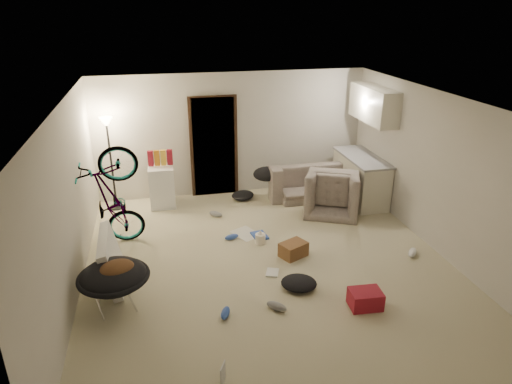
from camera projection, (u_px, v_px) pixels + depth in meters
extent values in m
cube|color=#C2B995|center=(268.00, 263.00, 7.08)|extent=(5.50, 6.00, 0.02)
cube|color=white|center=(270.00, 101.00, 6.12)|extent=(5.50, 6.00, 0.02)
cube|color=beige|center=(233.00, 134.00, 9.31)|extent=(5.50, 0.02, 2.50)
cube|color=beige|center=(355.00, 317.00, 3.89)|extent=(5.50, 0.02, 2.50)
cube|color=beige|center=(67.00, 205.00, 6.04)|extent=(0.02, 6.00, 2.50)
cube|color=beige|center=(439.00, 174.00, 7.17)|extent=(0.02, 6.00, 2.50)
cube|color=black|center=(214.00, 147.00, 9.28)|extent=(0.85, 0.10, 2.04)
cube|color=#301D11|center=(214.00, 147.00, 9.26)|extent=(0.97, 0.04, 2.10)
cylinder|color=black|center=(117.00, 207.00, 8.97)|extent=(0.28, 0.28, 0.03)
cylinder|color=black|center=(112.00, 167.00, 8.65)|extent=(0.04, 0.04, 1.70)
cone|color=#FFE0A5|center=(106.00, 122.00, 8.32)|extent=(0.24, 0.24, 0.18)
cube|color=beige|center=(360.00, 179.00, 9.21)|extent=(0.60, 1.50, 0.88)
cube|color=gray|center=(362.00, 157.00, 9.03)|extent=(0.64, 1.54, 0.04)
cube|color=beige|center=(374.00, 104.00, 8.66)|extent=(0.38, 1.40, 0.65)
imported|color=#373F38|center=(311.00, 183.00, 9.50)|extent=(1.85, 0.73, 0.54)
imported|color=#373F38|center=(332.00, 194.00, 8.79)|extent=(1.24, 1.18, 0.63)
imported|color=black|center=(115.00, 220.00, 7.43)|extent=(1.78, 0.79, 1.03)
cube|color=white|center=(162.00, 187.00, 8.92)|extent=(0.49, 0.49, 0.82)
cube|color=maroon|center=(151.00, 158.00, 8.65)|extent=(0.11, 0.09, 0.30)
cube|color=#B96E17|center=(157.00, 158.00, 8.68)|extent=(0.11, 0.08, 0.30)
cube|color=gold|center=(163.00, 158.00, 8.70)|extent=(0.11, 0.08, 0.30)
cube|color=maroon|center=(170.00, 157.00, 8.73)|extent=(0.11, 0.09, 0.30)
cylinder|color=silver|center=(116.00, 294.00, 5.96)|extent=(0.61, 0.61, 0.43)
ellipsoid|color=black|center=(114.00, 277.00, 5.86)|extent=(0.86, 0.86, 0.36)
torus|color=black|center=(114.00, 277.00, 5.86)|extent=(0.92, 0.92, 0.07)
ellipsoid|color=#4E301B|center=(116.00, 270.00, 5.80)|extent=(0.62, 0.59, 0.22)
ellipsoid|color=black|center=(267.00, 174.00, 9.20)|extent=(0.56, 0.46, 0.28)
cube|color=silver|center=(111.00, 260.00, 6.47)|extent=(0.32, 1.11, 0.74)
cube|color=brown|center=(293.00, 249.00, 7.22)|extent=(0.49, 0.44, 0.23)
cube|color=maroon|center=(365.00, 299.00, 6.01)|extent=(0.44, 0.34, 0.24)
cylinder|color=white|center=(260.00, 239.00, 7.62)|extent=(0.17, 0.17, 0.17)
cone|color=white|center=(260.00, 232.00, 7.57)|extent=(0.10, 0.10, 0.07)
cube|color=beige|center=(246.00, 233.00, 7.97)|extent=(0.55, 0.60, 0.01)
cube|color=#2F50AC|center=(260.00, 236.00, 7.87)|extent=(0.28, 0.35, 0.03)
cube|color=silver|center=(272.00, 272.00, 6.80)|extent=(0.25, 0.28, 0.02)
ellipsoid|color=#2F50AC|center=(232.00, 237.00, 7.76)|extent=(0.27, 0.16, 0.09)
ellipsoid|color=slate|center=(216.00, 214.00, 8.59)|extent=(0.29, 0.27, 0.10)
ellipsoid|color=#2F50AC|center=(225.00, 313.00, 5.85)|extent=(0.19, 0.28, 0.09)
ellipsoid|color=slate|center=(277.00, 306.00, 5.97)|extent=(0.30, 0.29, 0.11)
ellipsoid|color=white|center=(412.00, 253.00, 7.26)|extent=(0.28, 0.30, 0.11)
ellipsoid|color=black|center=(299.00, 283.00, 6.42)|extent=(0.62, 0.58, 0.16)
ellipsoid|color=black|center=(243.00, 195.00, 9.37)|extent=(0.64, 0.63, 0.15)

